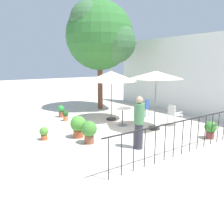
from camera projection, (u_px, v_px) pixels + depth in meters
name	position (u px, v px, depth m)	size (l,w,h in m)	color
ground_plane	(116.00, 129.00, 9.24)	(60.00, 60.00, 0.00)	beige
villa_facade	(192.00, 76.00, 11.50)	(10.58, 0.30, 3.90)	silver
terrace_railing	(183.00, 132.00, 6.55)	(0.03, 5.46, 1.01)	black
shade_tree	(101.00, 36.00, 12.45)	(3.80, 3.62, 5.79)	brown
patio_umbrella_0	(111.00, 76.00, 10.30)	(2.27, 2.27, 2.28)	#2D2D2D
patio_umbrella_1	(156.00, 76.00, 8.77)	(2.02, 2.02, 2.34)	#2D2D2D
cafe_table_0	(123.00, 113.00, 9.68)	(0.73, 0.73, 0.74)	white
patio_chair_0	(145.00, 107.00, 11.29)	(0.61, 0.60, 0.85)	#2F509C
patio_chair_1	(174.00, 113.00, 9.64)	(0.48, 0.52, 0.87)	silver
potted_plant_0	(61.00, 110.00, 11.18)	(0.33, 0.33, 0.58)	#A44D39
potted_plant_1	(78.00, 125.00, 8.13)	(0.55, 0.55, 0.77)	#AC4F2E
potted_plant_2	(66.00, 115.00, 10.47)	(0.27, 0.27, 0.48)	#CC7241
potted_plant_3	(210.00, 129.00, 8.02)	(0.41, 0.41, 0.62)	brown
potted_plant_4	(44.00, 133.00, 7.90)	(0.30, 0.30, 0.45)	#BC5A33
potted_plant_5	(89.00, 130.00, 7.53)	(0.52, 0.52, 0.75)	brown
standing_person	(139.00, 122.00, 6.99)	(0.34, 0.34, 1.61)	#33333D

